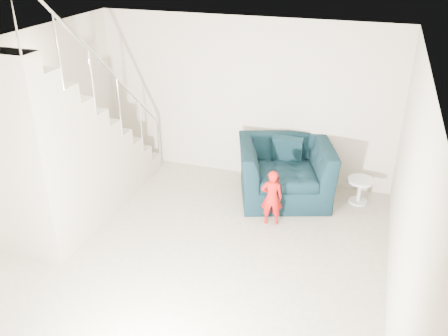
{
  "coord_description": "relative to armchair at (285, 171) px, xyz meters",
  "views": [
    {
      "loc": [
        2.03,
        -4.5,
        3.87
      ],
      "look_at": [
        0.15,
        1.2,
        0.85
      ],
      "focal_mm": 38.0,
      "sensor_mm": 36.0,
      "label": 1
    }
  ],
  "objects": [
    {
      "name": "toddler",
      "position": [
        -0.02,
        -0.83,
        -0.03
      ],
      "size": [
        0.35,
        0.28,
        0.86
      ],
      "primitive_type": "imported",
      "rotation": [
        0.0,
        0.0,
        3.38
      ],
      "color": "#AD0511",
      "rests_on": "floor"
    },
    {
      "name": "floor",
      "position": [
        -0.85,
        -2.14,
        -0.46
      ],
      "size": [
        5.5,
        5.5,
        0.0
      ],
      "primitive_type": "plane",
      "color": "gray",
      "rests_on": "ground"
    },
    {
      "name": "left_wall",
      "position": [
        -3.35,
        -2.14,
        0.89
      ],
      "size": [
        0.0,
        5.5,
        5.5
      ],
      "primitive_type": "plane",
      "rotation": [
        1.57,
        0.0,
        1.57
      ],
      "color": "beige",
      "rests_on": "floor"
    },
    {
      "name": "ceiling",
      "position": [
        -0.85,
        -2.14,
        2.24
      ],
      "size": [
        5.5,
        5.5,
        0.0
      ],
      "primitive_type": "plane",
      "rotation": [
        3.14,
        0.0,
        0.0
      ],
      "color": "silver",
      "rests_on": "back_wall"
    },
    {
      "name": "back_wall",
      "position": [
        -0.85,
        0.61,
        0.89
      ],
      "size": [
        5.0,
        0.0,
        5.0
      ],
      "primitive_type": "plane",
      "rotation": [
        1.57,
        0.0,
        0.0
      ],
      "color": "beige",
      "rests_on": "floor"
    },
    {
      "name": "side_table",
      "position": [
        1.17,
        0.19,
        -0.19
      ],
      "size": [
        0.41,
        0.41,
        0.41
      ],
      "color": "silver",
      "rests_on": "floor"
    },
    {
      "name": "phone",
      "position": [
        0.08,
        -0.86,
        0.29
      ],
      "size": [
        0.04,
        0.05,
        0.1
      ],
      "primitive_type": "cube",
      "rotation": [
        0.0,
        0.0,
        0.39
      ],
      "color": "black",
      "rests_on": "toddler"
    },
    {
      "name": "staircase",
      "position": [
        -2.85,
        -1.58,
        0.49
      ],
      "size": [
        1.02,
        3.03,
        3.62
      ],
      "color": "#ADA089",
      "rests_on": "floor"
    },
    {
      "name": "cushion",
      "position": [
        -0.02,
        0.28,
        0.24
      ],
      "size": [
        0.48,
        0.23,
        0.47
      ],
      "primitive_type": "cube",
      "rotation": [
        0.21,
        0.0,
        0.0
      ],
      "color": "black",
      "rests_on": "armchair"
    },
    {
      "name": "throw",
      "position": [
        -0.61,
        0.04,
        0.12
      ],
      "size": [
        0.05,
        0.45,
        0.5
      ],
      "primitive_type": "cube",
      "color": "black",
      "rests_on": "armchair"
    },
    {
      "name": "armchair",
      "position": [
        0.0,
        0.0,
        0.0
      ],
      "size": [
        1.75,
        1.64,
        0.92
      ],
      "primitive_type": "imported",
      "rotation": [
        0.0,
        0.0,
        0.33
      ],
      "color": "black",
      "rests_on": "floor"
    },
    {
      "name": "right_wall",
      "position": [
        1.65,
        -2.14,
        0.89
      ],
      "size": [
        0.0,
        5.5,
        5.5
      ],
      "primitive_type": "plane",
      "rotation": [
        1.57,
        0.0,
        -1.57
      ],
      "color": "beige",
      "rests_on": "floor"
    }
  ]
}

